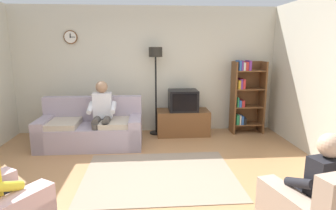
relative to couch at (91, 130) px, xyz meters
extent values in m
plane|color=#B27F51|center=(1.07, -1.69, -0.31)|extent=(12.00, 12.00, 0.00)
cube|color=beige|center=(1.07, 0.97, 1.04)|extent=(6.20, 0.12, 2.70)
cylinder|color=brown|center=(-0.49, 0.89, 1.74)|extent=(0.28, 0.03, 0.28)
cylinder|color=white|center=(-0.49, 0.87, 1.74)|extent=(0.24, 0.01, 0.24)
cube|color=black|center=(-0.49, 0.87, 1.77)|extent=(0.02, 0.01, 0.09)
cube|color=black|center=(-0.45, 0.87, 1.74)|extent=(0.11, 0.01, 0.01)
cube|color=#A899A8|center=(0.00, -0.05, -0.10)|extent=(1.91, 0.86, 0.42)
cube|color=#A899A8|center=(0.00, 0.31, 0.35)|extent=(1.90, 0.22, 0.48)
cube|color=#A899A8|center=(0.84, -0.06, -0.03)|extent=(0.23, 0.84, 0.56)
cube|color=#A899A8|center=(-0.84, -0.05, -0.03)|extent=(0.23, 0.84, 0.56)
cube|color=#BCAD99|center=(0.50, -0.11, 0.16)|extent=(0.61, 0.69, 0.10)
cube|color=#BCAD99|center=(-0.50, -0.10, 0.16)|extent=(0.61, 0.69, 0.10)
cube|color=brown|center=(1.82, 0.56, -0.05)|extent=(1.10, 0.56, 0.53)
cube|color=black|center=(1.82, 0.82, -0.02)|extent=(1.10, 0.04, 0.03)
cube|color=black|center=(1.82, 0.54, 0.44)|extent=(0.60, 0.48, 0.44)
cube|color=black|center=(1.82, 0.29, 0.44)|extent=(0.50, 0.01, 0.36)
cube|color=brown|center=(2.92, 0.61, 0.46)|extent=(0.04, 0.36, 1.55)
cube|color=brown|center=(3.56, 0.61, 0.46)|extent=(0.04, 0.36, 1.55)
cube|color=brown|center=(3.24, 0.78, 0.46)|extent=(0.64, 0.02, 1.55)
cube|color=brown|center=(3.24, 0.61, -0.12)|extent=(0.60, 0.34, 0.02)
cube|color=#267F4C|center=(3.00, 0.59, 0.00)|extent=(0.06, 0.28, 0.21)
cube|color=silver|center=(3.06, 0.59, -0.01)|extent=(0.03, 0.28, 0.20)
cube|color=#2D59A5|center=(3.11, 0.59, -0.01)|extent=(0.05, 0.28, 0.19)
cube|color=black|center=(3.17, 0.59, -0.03)|extent=(0.05, 0.28, 0.15)
cube|color=brown|center=(3.24, 0.61, 0.27)|extent=(0.60, 0.34, 0.02)
cube|color=#267F4C|center=(2.99, 0.59, 0.38)|extent=(0.03, 0.28, 0.21)
cube|color=#2D59A5|center=(3.04, 0.59, 0.35)|extent=(0.05, 0.28, 0.14)
cube|color=red|center=(3.10, 0.59, 0.35)|extent=(0.06, 0.28, 0.14)
cube|color=brown|center=(3.24, 0.61, 0.66)|extent=(0.60, 0.34, 0.02)
cube|color=gold|center=(3.00, 0.59, 0.76)|extent=(0.05, 0.28, 0.18)
cube|color=#72338C|center=(3.05, 0.59, 0.77)|extent=(0.04, 0.28, 0.21)
cube|color=red|center=(3.10, 0.59, 0.77)|extent=(0.05, 0.28, 0.21)
cube|color=brown|center=(3.24, 0.61, 1.04)|extent=(0.60, 0.34, 0.02)
cube|color=#2D59A5|center=(3.00, 0.59, 1.16)|extent=(0.05, 0.28, 0.20)
cube|color=#72338C|center=(3.04, 0.59, 1.16)|extent=(0.03, 0.28, 0.21)
cube|color=silver|center=(3.09, 0.59, 1.14)|extent=(0.04, 0.28, 0.17)
cube|color=red|center=(3.14, 0.59, 1.14)|extent=(0.06, 0.28, 0.18)
cube|color=#72338C|center=(3.21, 0.59, 1.16)|extent=(0.05, 0.28, 0.21)
cylinder|color=black|center=(1.26, 0.66, -0.30)|extent=(0.28, 0.28, 0.03)
cylinder|color=black|center=(1.26, 0.66, 0.54)|extent=(0.04, 0.04, 1.70)
cylinder|color=black|center=(1.26, 0.66, 1.44)|extent=(0.28, 0.28, 0.20)
cube|color=gray|center=(1.22, -1.41, -0.31)|extent=(2.20, 1.70, 0.01)
cube|color=silver|center=(0.23, 0.00, 0.47)|extent=(0.34, 0.20, 0.48)
sphere|color=#A37A5B|center=(0.23, -0.01, 0.82)|extent=(0.22, 0.22, 0.22)
cylinder|color=#4C4742|center=(0.32, -0.19, 0.23)|extent=(0.13, 0.38, 0.13)
cylinder|color=#4C4742|center=(0.14, -0.19, 0.23)|extent=(0.13, 0.38, 0.13)
cylinder|color=#4C4742|center=(0.32, -0.38, -0.05)|extent=(0.11, 0.11, 0.52)
cylinder|color=#4C4742|center=(0.14, -0.38, -0.05)|extent=(0.11, 0.11, 0.52)
cylinder|color=silver|center=(0.44, -0.11, 0.45)|extent=(0.09, 0.33, 0.20)
cylinder|color=silver|center=(0.02, -0.10, 0.45)|extent=(0.09, 0.33, 0.20)
cylinder|color=black|center=(-0.27, -2.70, 0.11)|extent=(0.32, 0.39, 0.13)
cylinder|color=black|center=(-0.31, -2.44, -0.11)|extent=(0.15, 0.15, 0.40)
cylinder|color=yellow|center=(-0.22, -2.84, 0.33)|extent=(0.26, 0.32, 0.20)
cube|color=black|center=(2.66, -3.04, 0.35)|extent=(0.38, 0.27, 0.48)
sphere|color=#D8AD8C|center=(2.66, -3.03, 0.70)|extent=(0.22, 0.22, 0.22)
cylinder|color=black|center=(2.53, -2.87, 0.11)|extent=(0.21, 0.40, 0.13)
cylinder|color=black|center=(2.71, -2.83, 0.11)|extent=(0.21, 0.40, 0.13)
cylinder|color=black|center=(2.49, -2.69, -0.11)|extent=(0.13, 0.13, 0.40)
cylinder|color=black|center=(2.66, -2.64, -0.11)|extent=(0.13, 0.13, 0.40)
cylinder|color=black|center=(2.43, -2.99, 0.33)|extent=(0.16, 0.34, 0.20)
cylinder|color=black|center=(2.84, -2.89, 0.33)|extent=(0.16, 0.34, 0.20)
camera|label=1|loc=(1.05, -5.28, 1.55)|focal=30.33mm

